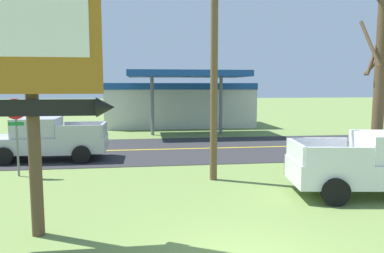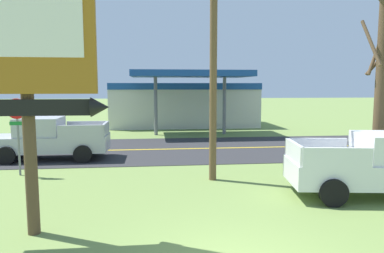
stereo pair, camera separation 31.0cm
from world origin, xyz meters
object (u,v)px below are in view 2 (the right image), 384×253
(motel_sign, at_px, (27,63))
(pickup_silver_on_road, at_px, (49,139))
(stop_sign, at_px, (17,123))
(utility_pole, at_px, (213,46))
(bare_tree, at_px, (382,78))
(pickup_white_parked_on_lawn, at_px, (378,166))
(gas_station, at_px, (183,103))

(motel_sign, bearing_deg, pickup_silver_on_road, 103.10)
(motel_sign, relative_size, stop_sign, 1.98)
(motel_sign, relative_size, pickup_silver_on_road, 1.12)
(motel_sign, distance_m, utility_pole, 6.64)
(bare_tree, bearing_deg, motel_sign, -160.39)
(motel_sign, xyz_separation_m, pickup_white_parked_on_lawn, (9.56, 1.91, -2.93))
(utility_pole, distance_m, bare_tree, 6.10)
(pickup_white_parked_on_lawn, bearing_deg, motel_sign, -168.69)
(stop_sign, bearing_deg, motel_sign, -68.12)
(motel_sign, xyz_separation_m, stop_sign, (-2.36, 5.88, -1.87))
(utility_pole, distance_m, pickup_white_parked_on_lawn, 6.57)
(stop_sign, bearing_deg, pickup_silver_on_road, 84.19)
(utility_pole, height_order, gas_station, utility_pole)
(gas_station, height_order, pickup_silver_on_road, gas_station)
(pickup_white_parked_on_lawn, bearing_deg, gas_station, 101.71)
(motel_sign, xyz_separation_m, utility_pole, (4.85, 4.44, 0.89))
(bare_tree, xyz_separation_m, pickup_white_parked_on_lawn, (-1.26, -1.94, -2.72))
(motel_sign, bearing_deg, stop_sign, 111.88)
(motel_sign, xyz_separation_m, gas_station, (5.34, 22.30, -1.95))
(bare_tree, height_order, pickup_white_parked_on_lawn, bare_tree)
(stop_sign, distance_m, pickup_silver_on_road, 3.17)
(pickup_white_parked_on_lawn, height_order, pickup_silver_on_road, same)
(utility_pole, bearing_deg, bare_tree, -5.59)
(stop_sign, xyz_separation_m, pickup_silver_on_road, (0.30, 2.97, -1.06))
(pickup_white_parked_on_lawn, bearing_deg, stop_sign, 161.61)
(utility_pole, xyz_separation_m, pickup_silver_on_road, (-6.91, 4.40, -3.82))
(utility_pole, bearing_deg, pickup_white_parked_on_lawn, -28.23)
(bare_tree, relative_size, pickup_silver_on_road, 1.36)
(utility_pole, height_order, pickup_silver_on_road, utility_pole)
(utility_pole, distance_m, gas_station, 18.09)
(gas_station, bearing_deg, utility_pole, -91.54)
(gas_station, bearing_deg, stop_sign, -115.10)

